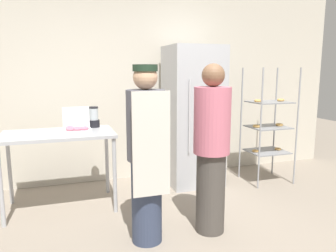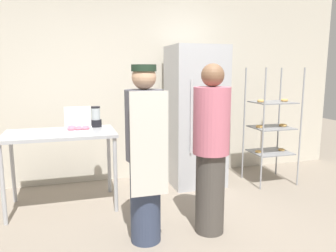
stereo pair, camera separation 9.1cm
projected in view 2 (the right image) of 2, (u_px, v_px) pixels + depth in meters
The scene contains 9 objects.
ground_plane at pixel (195, 252), 2.86m from camera, with size 14.00×14.00×0.00m, color gray.
back_wall at pixel (140, 81), 4.72m from camera, with size 6.40×0.12×2.83m, color beige.
refrigerator at pixel (196, 116), 4.47m from camera, with size 0.71×0.70×1.89m.
baking_rack at pixel (271, 127), 4.54m from camera, with size 0.60×0.51×1.60m.
prep_counter at pixel (60, 140), 3.69m from camera, with size 1.21×0.71×0.88m.
donut_box at pixel (78, 129), 3.59m from camera, with size 0.30×0.24×0.28m.
blender_pitcher at pixel (96, 118), 3.99m from camera, with size 0.14×0.14×0.25m.
person_baker at pixel (145, 153), 2.91m from camera, with size 0.34×0.36×1.62m.
person_customer at pixel (211, 149), 3.09m from camera, with size 0.35×0.35×1.63m.
Camera 2 is at (-0.98, -2.46, 1.57)m, focal length 35.00 mm.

